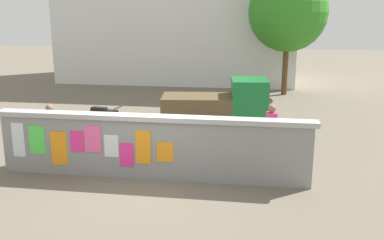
% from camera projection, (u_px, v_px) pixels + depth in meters
% --- Properties ---
extents(ground, '(60.00, 60.00, 0.00)m').
position_uv_depth(ground, '(197.00, 109.00, 18.86)').
color(ground, '#6B6051').
extents(poster_wall, '(8.06, 0.42, 1.63)m').
position_uv_depth(poster_wall, '(151.00, 146.00, 10.99)').
color(poster_wall, gray).
rests_on(poster_wall, ground).
extents(auto_rickshaw_truck, '(3.75, 1.90, 1.85)m').
position_uv_depth(auto_rickshaw_truck, '(220.00, 106.00, 15.27)').
color(auto_rickshaw_truck, black).
rests_on(auto_rickshaw_truck, ground).
extents(motorcycle, '(1.89, 0.62, 0.87)m').
position_uv_depth(motorcycle, '(104.00, 117.00, 15.50)').
color(motorcycle, black).
rests_on(motorcycle, ground).
extents(bicycle_near, '(1.71, 0.44, 0.95)m').
position_uv_depth(bicycle_near, '(172.00, 150.00, 12.25)').
color(bicycle_near, black).
rests_on(bicycle_near, ground).
extents(person_walking, '(0.40, 0.40, 1.62)m').
position_uv_depth(person_walking, '(51.00, 126.00, 12.27)').
color(person_walking, yellow).
rests_on(person_walking, ground).
extents(person_bystander, '(0.39, 0.39, 1.62)m').
position_uv_depth(person_bystander, '(271.00, 127.00, 12.23)').
color(person_bystander, purple).
rests_on(person_bystander, ground).
extents(tree_roadside, '(3.81, 3.81, 5.94)m').
position_uv_depth(tree_roadside, '(288.00, 12.00, 21.08)').
color(tree_roadside, brown).
rests_on(tree_roadside, ground).
extents(building_background, '(13.77, 6.52, 8.76)m').
position_uv_depth(building_background, '(180.00, 5.00, 26.14)').
color(building_background, white).
rests_on(building_background, ground).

